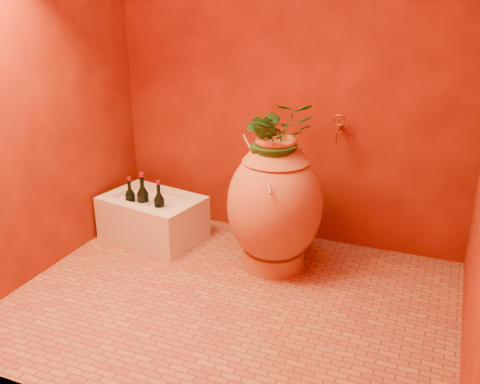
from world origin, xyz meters
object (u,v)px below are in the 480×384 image
at_px(stone_basin, 153,218).
at_px(wine_bottle_c, 131,203).
at_px(wine_bottle_a, 143,203).
at_px(wine_bottle_b, 160,208).
at_px(amphora, 275,204).
at_px(wall_tap, 338,128).

distance_m(stone_basin, wine_bottle_c, 0.20).
relative_size(wine_bottle_a, wine_bottle_b, 1.12).
bearing_deg(wine_bottle_c, wine_bottle_b, -3.12).
distance_m(wine_bottle_a, wine_bottle_c, 0.11).
xyz_separation_m(stone_basin, wine_bottle_a, (-0.02, -0.09, 0.15)).
bearing_deg(stone_basin, wine_bottle_c, -148.48).
height_order(wine_bottle_a, wine_bottle_c, wine_bottle_a).
bearing_deg(amphora, stone_basin, 176.51).
xyz_separation_m(amphora, wine_bottle_a, (-0.95, -0.03, -0.13)).
height_order(amphora, stone_basin, amphora).
height_order(wine_bottle_b, wall_tap, wall_tap).
relative_size(wine_bottle_b, wine_bottle_c, 1.03).
relative_size(stone_basin, wine_bottle_c, 2.50).
height_order(amphora, wine_bottle_b, amphora).
bearing_deg(wine_bottle_a, amphora, 1.83).
distance_m(amphora, wall_tap, 0.65).
distance_m(stone_basin, wine_bottle_a, 0.17).
distance_m(wine_bottle_a, wall_tap, 1.42).
height_order(wine_bottle_a, wine_bottle_b, wine_bottle_a).
xyz_separation_m(wine_bottle_b, wine_bottle_c, (-0.24, 0.01, -0.00)).
bearing_deg(amphora, wine_bottle_c, -178.89).
height_order(wine_bottle_a, wall_tap, wall_tap).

